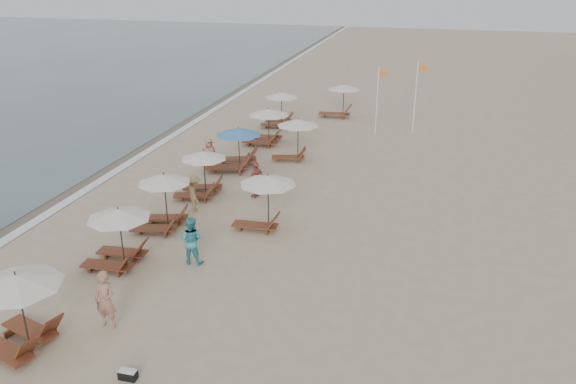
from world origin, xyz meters
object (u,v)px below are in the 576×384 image
(lounger_station_3, at_px, (200,174))
(beachgoer_mid_b, at_px, (194,193))
(inland_station_1, at_px, (295,133))
(beachgoer_mid_a, at_px, (191,240))
(lounger_station_5, at_px, (265,126))
(inland_station_2, at_px, (339,98))
(lounger_station_6, at_px, (279,108))
(lounger_station_4, at_px, (234,150))
(inland_station_0, at_px, (263,195))
(lounger_station_2, at_px, (161,202))
(duffel_bag, at_px, (128,375))
(beachgoer_far_a, at_px, (256,179))
(beachgoer_far_b, at_px, (209,154))
(lounger_station_0, at_px, (16,308))
(beachgoer_near, at_px, (105,300))
(flag_pole_near, at_px, (378,97))
(lounger_station_1, at_px, (116,236))

(lounger_station_3, distance_m, beachgoer_mid_b, 1.66)
(inland_station_1, relative_size, beachgoer_mid_a, 1.47)
(lounger_station_5, relative_size, inland_station_2, 0.95)
(lounger_station_6, xyz_separation_m, beachgoer_mid_a, (1.93, -17.96, -0.30))
(lounger_station_4, distance_m, inland_station_0, 7.31)
(lounger_station_5, bearing_deg, lounger_station_2, -92.74)
(lounger_station_5, height_order, duffel_bag, lounger_station_5)
(beachgoer_far_a, height_order, beachgoer_far_b, beachgoer_far_a)
(beachgoer_mid_b, relative_size, beachgoer_far_b, 1.01)
(lounger_station_0, distance_m, beachgoer_mid_a, 6.17)
(beachgoer_far_b, bearing_deg, lounger_station_3, -116.11)
(inland_station_1, bearing_deg, lounger_station_2, -107.33)
(beachgoer_far_b, height_order, duffel_bag, beachgoer_far_b)
(inland_station_2, bearing_deg, inland_station_0, -89.28)
(beachgoer_mid_a, bearing_deg, lounger_station_4, -79.85)
(lounger_station_2, bearing_deg, lounger_station_4, 87.72)
(lounger_station_0, bearing_deg, beachgoer_mid_b, 85.37)
(inland_station_2, xyz_separation_m, beachgoer_mid_a, (-1.40, -21.19, -0.44))
(duffel_bag, bearing_deg, beachgoer_mid_b, 104.30)
(lounger_station_6, xyz_separation_m, beachgoer_mid_b, (0.22, -13.80, -0.37))
(lounger_station_3, xyz_separation_m, beachgoer_far_a, (2.42, 0.57, -0.25))
(beachgoer_far_b, relative_size, duffel_bag, 3.35)
(lounger_station_5, xyz_separation_m, inland_station_1, (2.38, -2.44, 0.41))
(beachgoer_near, distance_m, beachgoer_mid_b, 8.36)
(inland_station_0, bearing_deg, lounger_station_6, 103.55)
(lounger_station_6, height_order, beachgoer_mid_a, lounger_station_6)
(lounger_station_0, height_order, lounger_station_6, lounger_station_0)
(lounger_station_5, bearing_deg, lounger_station_0, -92.44)
(lounger_station_2, height_order, flag_pole_near, flag_pole_near)
(duffel_bag, relative_size, flag_pole_near, 0.12)
(lounger_station_1, relative_size, lounger_station_6, 1.00)
(beachgoer_mid_b, distance_m, flag_pole_near, 15.12)
(inland_station_1, distance_m, duffel_bag, 17.73)
(lounger_station_3, height_order, lounger_station_4, lounger_station_4)
(lounger_station_0, xyz_separation_m, lounger_station_2, (0.27, 7.84, -0.14))
(inland_station_1, xyz_separation_m, beachgoer_mid_b, (-2.43, -7.52, -0.69))
(inland_station_0, distance_m, beachgoer_mid_a, 3.66)
(lounger_station_5, bearing_deg, inland_station_0, -73.24)
(inland_station_0, distance_m, beachgoer_mid_b, 3.52)
(lounger_station_3, distance_m, lounger_station_5, 8.38)
(lounger_station_2, height_order, beachgoer_near, lounger_station_2)
(lounger_station_1, bearing_deg, lounger_station_6, 88.61)
(lounger_station_0, bearing_deg, lounger_station_4, 87.88)
(lounger_station_3, xyz_separation_m, inland_station_2, (3.49, 15.45, 0.22))
(lounger_station_1, xyz_separation_m, lounger_station_3, (0.29, 6.58, -0.06))
(lounger_station_2, distance_m, flag_pole_near, 17.08)
(inland_station_0, relative_size, inland_station_1, 1.00)
(inland_station_1, distance_m, beachgoer_far_b, 4.59)
(lounger_station_6, distance_m, beachgoer_near, 22.14)
(beachgoer_near, xyz_separation_m, flag_pole_near, (5.10, 22.11, 1.37))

